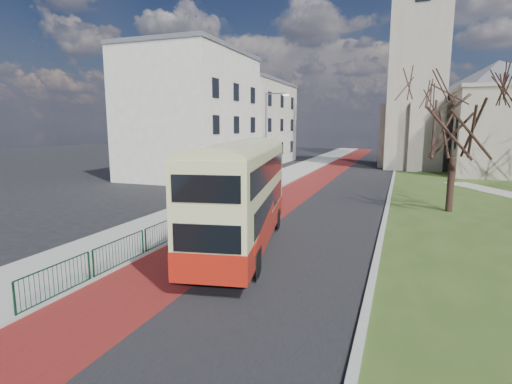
% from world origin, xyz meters
% --- Properties ---
extents(ground, '(160.00, 160.00, 0.00)m').
position_xyz_m(ground, '(0.00, 0.00, 0.00)').
color(ground, black).
rests_on(ground, ground).
extents(road_carriageway, '(9.00, 120.00, 0.01)m').
position_xyz_m(road_carriageway, '(1.50, 20.00, 0.01)').
color(road_carriageway, black).
rests_on(road_carriageway, ground).
extents(bus_lane, '(3.40, 120.00, 0.01)m').
position_xyz_m(bus_lane, '(-1.20, 20.00, 0.01)').
color(bus_lane, '#591414').
rests_on(bus_lane, ground).
extents(pavement_west, '(4.00, 120.00, 0.12)m').
position_xyz_m(pavement_west, '(-5.00, 20.00, 0.06)').
color(pavement_west, gray).
rests_on(pavement_west, ground).
extents(kerb_west, '(0.25, 120.00, 0.13)m').
position_xyz_m(kerb_west, '(-3.00, 20.00, 0.07)').
color(kerb_west, '#999993').
rests_on(kerb_west, ground).
extents(kerb_east, '(0.25, 80.00, 0.13)m').
position_xyz_m(kerb_east, '(6.10, 22.00, 0.07)').
color(kerb_east, '#999993').
rests_on(kerb_east, ground).
extents(pedestrian_railing, '(0.07, 24.00, 1.12)m').
position_xyz_m(pedestrian_railing, '(-2.95, 4.00, 0.55)').
color(pedestrian_railing, '#0C371F').
rests_on(pedestrian_railing, ground).
extents(gothic_church, '(16.38, 18.00, 40.00)m').
position_xyz_m(gothic_church, '(12.56, 38.00, 13.13)').
color(gothic_church, gray).
rests_on(gothic_church, ground).
extents(street_block_near, '(10.30, 14.30, 13.00)m').
position_xyz_m(street_block_near, '(-14.00, 22.00, 6.51)').
color(street_block_near, beige).
rests_on(street_block_near, ground).
extents(street_block_far, '(10.30, 16.30, 11.50)m').
position_xyz_m(street_block_far, '(-14.00, 38.00, 5.76)').
color(street_block_far, '#B6AD9A').
rests_on(street_block_far, ground).
extents(streetlamp, '(2.13, 0.18, 8.00)m').
position_xyz_m(streetlamp, '(-4.35, 18.00, 4.59)').
color(streetlamp, gray).
rests_on(streetlamp, pavement_west).
extents(bus, '(4.48, 10.99, 4.48)m').
position_xyz_m(bus, '(0.45, 0.19, 2.56)').
color(bus, '#9F1A0E').
rests_on(bus, ground).
extents(winter_tree_near, '(6.85, 6.85, 8.63)m').
position_xyz_m(winter_tree_near, '(9.73, 11.56, 6.02)').
color(winter_tree_near, black).
rests_on(winter_tree_near, grass_green).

